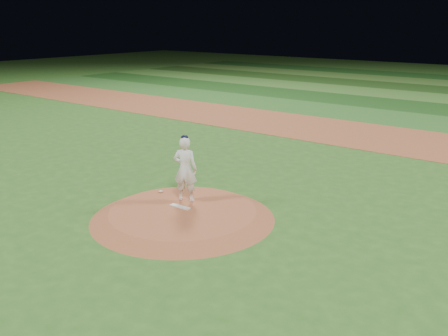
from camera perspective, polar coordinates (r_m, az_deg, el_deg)
The scene contains 8 objects.
ground at distance 15.10m, azimuth -4.70°, elevation -5.72°, with size 120.00×120.00×0.00m, color #2D5F1E.
infield_dirt_band at distance 26.64m, azimuth 16.14°, elevation 3.58°, with size 70.00×6.00×0.02m, color brown.
outfield_stripe_0 at distance 31.72m, azimuth 19.95°, elevation 5.25°, with size 70.00×5.00×0.02m, color #2C6324.
outfield_stripe_1 at distance 36.44m, azimuth 22.50°, elevation 6.35°, with size 70.00×5.00×0.02m, color #194516.
pitchers_mound at distance 15.05m, azimuth -4.71°, elevation -5.28°, with size 5.50×5.50×0.25m, color #9F5331.
pitching_rubber at distance 15.24m, azimuth -5.04°, elevation -4.43°, with size 0.69×0.17×0.03m, color silver.
rosin_bag at distance 16.58m, azimuth -7.24°, elevation -2.66°, with size 0.13×0.13×0.07m, color silver.
pitcher_on_mound at distance 15.46m, azimuth -4.45°, elevation -0.11°, with size 0.88×0.75×2.12m.
Camera 1 is at (9.54, -10.20, 5.73)m, focal length 40.00 mm.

